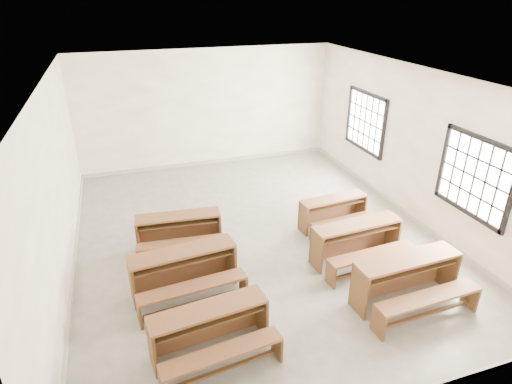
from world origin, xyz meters
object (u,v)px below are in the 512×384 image
object	(u,v)px
desk_set_2	(179,230)
desk_set_5	(334,210)
desk_set_1	(185,269)
desk_set_3	(408,277)
desk_set_4	(358,240)
desk_set_0	(210,328)

from	to	relation	value
desk_set_2	desk_set_5	bearing A→B (deg)	2.23
desk_set_2	desk_set_1	bearing A→B (deg)	-90.12
desk_set_2	desk_set_3	world-z (taller)	desk_set_3
desk_set_3	desk_set_4	size ratio (longest dim) A/B	1.03
desk_set_0	desk_set_4	bearing A→B (deg)	17.15
desk_set_3	desk_set_5	size ratio (longest dim) A/B	1.18
desk_set_0	desk_set_2	world-z (taller)	desk_set_0
desk_set_4	desk_set_0	bearing A→B (deg)	-159.92
desk_set_0	desk_set_3	xyz separation A→B (m)	(3.21, 0.08, 0.04)
desk_set_0	desk_set_3	distance (m)	3.21
desk_set_1	desk_set_2	world-z (taller)	desk_set_1
desk_set_3	desk_set_5	xyz separation A→B (m)	(0.02, 2.51, -0.08)
desk_set_2	desk_set_4	bearing A→B (deg)	-19.81
desk_set_3	desk_set_5	distance (m)	2.52
desk_set_0	desk_set_5	size ratio (longest dim) A/B	1.12
desk_set_2	desk_set_4	world-z (taller)	desk_set_4
desk_set_0	desk_set_4	distance (m)	3.33
desk_set_0	desk_set_4	size ratio (longest dim) A/B	0.98
desk_set_1	desk_set_2	bearing A→B (deg)	79.09
desk_set_2	desk_set_3	distance (m)	4.17
desk_set_1	desk_set_4	size ratio (longest dim) A/B	1.04
desk_set_2	desk_set_3	bearing A→B (deg)	-34.85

